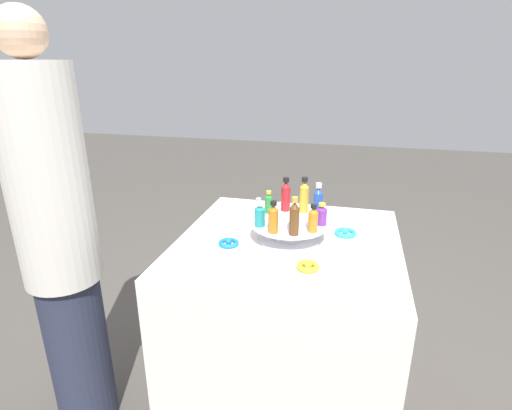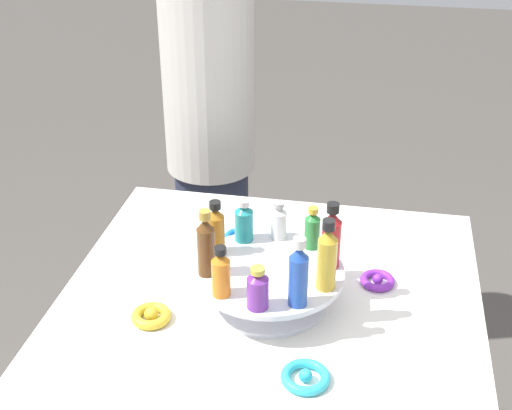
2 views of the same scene
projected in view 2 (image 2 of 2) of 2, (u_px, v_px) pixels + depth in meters
display_stand at (269, 283)px, 1.46m from camera, size 0.31×0.31×0.08m
bottle_clear at (280, 222)px, 1.53m from camera, size 0.03×0.03×0.09m
bottle_teal at (244, 222)px, 1.52m from camera, size 0.04×0.04×0.10m
bottle_amber at (216, 230)px, 1.47m from camera, size 0.04×0.04×0.12m
bottle_brown at (206, 245)px, 1.40m from camera, size 0.04×0.04×0.15m
bottle_orange at (221, 273)px, 1.35m from camera, size 0.04×0.04×0.11m
bottle_purple at (257, 289)px, 1.32m from camera, size 0.04×0.04×0.09m
bottle_blue at (298, 274)px, 1.31m from camera, size 0.04×0.04×0.15m
bottle_gold at (327, 257)px, 1.36m from camera, size 0.04×0.04×0.15m
bottle_red at (331, 238)px, 1.43m from camera, size 0.04×0.04×0.14m
bottle_green at (312, 229)px, 1.50m from camera, size 0.03×0.03×0.10m
ribbon_bow_gold at (151, 316)px, 1.43m from camera, size 0.08×0.08×0.03m
ribbon_bow_teal at (305, 377)px, 1.27m from camera, size 0.09×0.09×0.03m
ribbon_bow_purple at (378, 280)px, 1.54m from camera, size 0.07×0.07×0.02m
ribbon_bow_blue at (241, 238)px, 1.69m from camera, size 0.08×0.08×0.02m
person_figure at (210, 125)px, 2.22m from camera, size 0.28×0.28×1.64m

